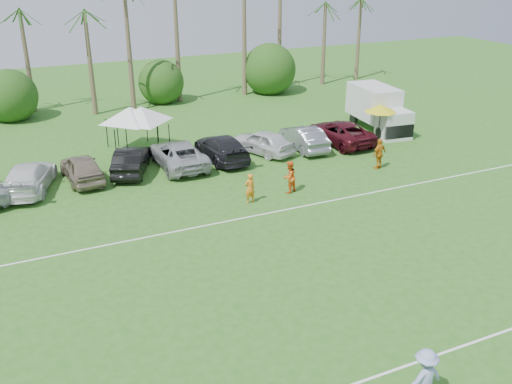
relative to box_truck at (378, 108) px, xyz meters
name	(u,v)px	position (x,y,z in m)	size (l,w,h in m)	color
field_lines	(235,294)	(-17.87, -15.67, -1.63)	(80.00, 12.10, 0.01)	white
palm_tree_4	(26,18)	(-21.87, 14.33, 5.85)	(2.40, 2.40, 8.90)	brown
palm_tree_5	(80,3)	(-17.87, 14.33, 6.72)	(2.40, 2.40, 9.90)	brown
palm_tree_8	(237,9)	(-4.87, 14.33, 5.85)	(2.40, 2.40, 8.90)	brown
bush_tree_1	(9,93)	(-23.87, 15.33, 0.17)	(4.00, 4.00, 4.00)	brown
bush_tree_2	(159,80)	(-11.87, 15.33, 0.17)	(4.00, 4.00, 4.00)	brown
bush_tree_3	(263,71)	(-1.87, 15.33, 0.17)	(4.00, 4.00, 4.00)	brown
sideline_player_a	(250,188)	(-13.82, -8.09, -0.83)	(0.58, 0.38, 1.60)	orange
sideline_player_b	(289,177)	(-11.34, -7.71, -0.75)	(0.86, 0.67, 1.76)	orange
sideline_player_c	(379,154)	(-4.77, -6.72, -0.71)	(1.08, 0.45, 1.85)	orange
box_truck	(378,108)	(0.00, 0.00, 0.00)	(2.83, 6.12, 3.05)	silver
canopy_tent_left	(129,107)	(-17.27, 2.87, 1.25)	(4.16, 4.16, 3.37)	black
canopy_tent_right	(141,107)	(-16.61, 2.56, 1.28)	(4.20, 4.20, 3.40)	black
market_umbrella	(381,108)	(-1.33, -1.99, 0.58)	(2.21, 2.21, 2.46)	black
frisbee_player	(425,378)	(-15.22, -23.11, -0.72)	(1.24, 0.86, 1.82)	#97A3D7
parked_car_3	(29,177)	(-23.95, -1.53, -0.86)	(2.15, 5.29, 1.54)	white
parked_car_4	(82,168)	(-21.13, -1.31, -0.86)	(1.81, 4.51, 1.54)	gray
parked_car_5	(131,160)	(-18.31, -1.20, -0.86)	(1.63, 4.66, 1.54)	black
parked_car_6	(178,154)	(-15.48, -1.36, -0.86)	(2.55, 5.53, 1.54)	#A4A5A7
parked_car_7	(222,148)	(-12.66, -1.27, -0.86)	(2.15, 5.29, 1.54)	black
parked_car_8	(263,142)	(-9.83, -1.24, -0.86)	(1.81, 4.51, 1.54)	silver
parked_car_9	(304,138)	(-7.01, -1.60, -0.86)	(1.63, 4.66, 1.54)	slate
parked_car_10	(340,132)	(-4.19, -1.58, -0.86)	(2.55, 5.53, 1.54)	#4B0F18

